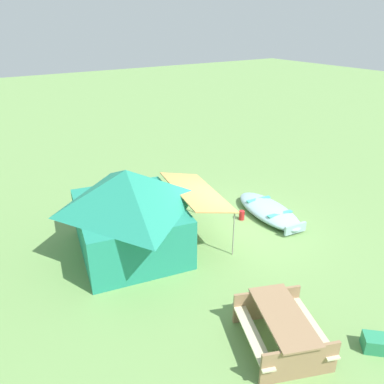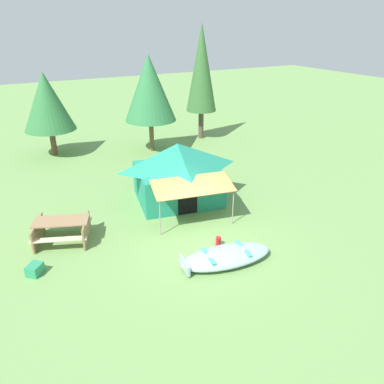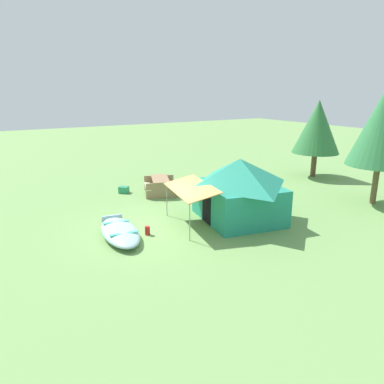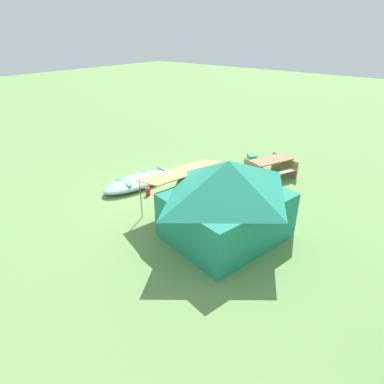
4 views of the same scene
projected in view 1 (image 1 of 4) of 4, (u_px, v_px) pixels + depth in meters
The scene contains 6 objects.
ground_plane at pixel (235, 230), 11.81m from camera, with size 80.00×80.00×0.00m, color #6E9853.
beached_rowboat at pixel (269, 210), 12.56m from camera, with size 3.09×1.58×0.40m.
canvas_cabin_tent at pixel (129, 210), 10.32m from camera, with size 3.96×4.63×2.44m.
picnic_table at pixel (282, 326), 7.46m from camera, with size 2.21×2.05×0.79m.
cooler_box at pixel (375, 343), 7.50m from camera, with size 0.46×0.37×0.32m, color #2A8E5F.
fuel_can at pixel (242, 215), 12.36m from camera, with size 0.18×0.18×0.31m, color red.
Camera 1 is at (-7.84, 6.67, 6.05)m, focal length 35.20 mm.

